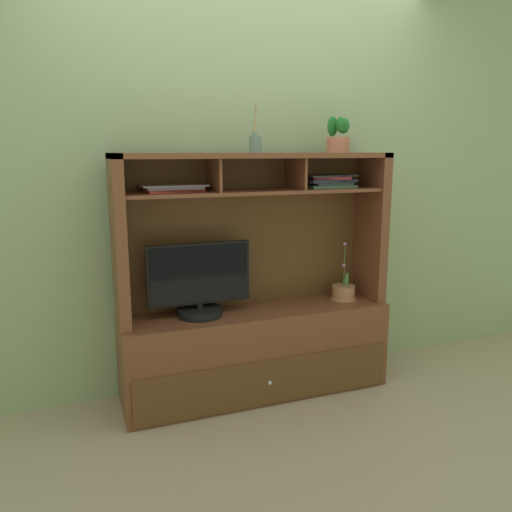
% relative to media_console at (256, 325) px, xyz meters
% --- Properties ---
extents(floor_plane, '(6.00, 6.00, 0.02)m').
position_rel_media_console_xyz_m(floor_plane, '(0.00, -0.01, -0.45)').
color(floor_plane, tan).
rests_on(floor_plane, ground).
extents(back_wall, '(6.00, 0.02, 2.80)m').
position_rel_media_console_xyz_m(back_wall, '(0.00, 0.24, 0.96)').
color(back_wall, '#9AAF80').
rests_on(back_wall, ground).
extents(media_console, '(1.65, 0.46, 1.48)m').
position_rel_media_console_xyz_m(media_console, '(0.00, 0.00, 0.00)').
color(media_console, brown).
rests_on(media_console, ground).
extents(tv_monitor, '(0.60, 0.27, 0.43)m').
position_rel_media_console_xyz_m(tv_monitor, '(-0.35, -0.01, 0.29)').
color(tv_monitor, black).
rests_on(tv_monitor, media_console).
extents(potted_orchid, '(0.17, 0.17, 0.37)m').
position_rel_media_console_xyz_m(potted_orchid, '(0.61, -0.00, 0.15)').
color(potted_orchid, '#B97B54').
rests_on(potted_orchid, media_console).
extents(magazine_stack_left, '(0.37, 0.22, 0.04)m').
position_rel_media_console_xyz_m(magazine_stack_left, '(-0.48, 0.01, 0.85)').
color(magazine_stack_left, '#A82E26').
rests_on(magazine_stack_left, media_console).
extents(magazine_stack_centre, '(0.36, 0.24, 0.08)m').
position_rel_media_console_xyz_m(magazine_stack_centre, '(0.49, 0.04, 0.87)').
color(magazine_stack_centre, '#496E5D').
rests_on(magazine_stack_centre, media_console).
extents(diffuser_bottle, '(0.07, 0.07, 0.28)m').
position_rel_media_console_xyz_m(diffuser_bottle, '(0.00, 0.00, 1.10)').
color(diffuser_bottle, slate).
rests_on(diffuser_bottle, media_console).
extents(potted_succulent, '(0.16, 0.16, 0.22)m').
position_rel_media_console_xyz_m(potted_succulent, '(0.54, -0.01, 1.13)').
color(potted_succulent, '#BA6B52').
rests_on(potted_succulent, media_console).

